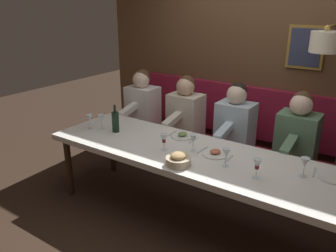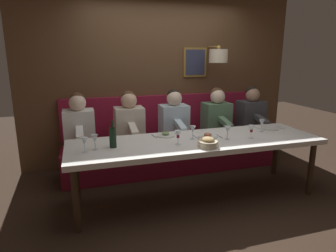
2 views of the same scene
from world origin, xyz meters
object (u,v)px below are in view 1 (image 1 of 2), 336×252
at_px(diner_near, 298,132).
at_px(diner_middle, 235,120).
at_px(wine_glass_3, 257,165).
at_px(wine_glass_1, 90,119).
at_px(wine_glass_4, 305,163).
at_px(wine_glass_2, 164,139).
at_px(wine_bottle, 115,122).
at_px(wine_glass_0, 193,139).
at_px(diner_far, 186,110).
at_px(bread_bowl, 178,160).
at_px(diner_farthest, 142,101).
at_px(wine_glass_6, 226,154).
at_px(dining_table, 195,158).
at_px(wine_glass_5, 101,119).

xyz_separation_m(diner_near, diner_middle, (0.00, 0.68, 0.00)).
height_order(diner_near, wine_glass_3, diner_near).
relative_size(wine_glass_1, wine_glass_4, 1.00).
bearing_deg(wine_glass_3, wine_glass_1, 88.71).
distance_m(wine_glass_2, wine_bottle, 0.72).
distance_m(diner_middle, wine_glass_0, 0.85).
height_order(diner_far, wine_glass_2, diner_far).
height_order(wine_glass_0, bread_bowl, wine_glass_0).
bearing_deg(wine_glass_2, wine_glass_1, 89.03).
xyz_separation_m(wine_glass_4, wine_bottle, (-0.10, 1.93, -0.00)).
height_order(wine_glass_0, wine_glass_1, same).
distance_m(wine_glass_1, wine_glass_3, 1.93).
bearing_deg(diner_far, diner_near, -90.00).
distance_m(diner_far, diner_farthest, 0.67).
xyz_separation_m(wine_glass_1, wine_glass_6, (0.01, -1.63, 0.00)).
height_order(dining_table, wine_glass_5, wine_glass_5).
xyz_separation_m(diner_farthest, wine_bottle, (-0.89, -0.34, 0.04)).
height_order(diner_middle, diner_far, same).
relative_size(diner_near, diner_middle, 1.00).
relative_size(wine_glass_5, bread_bowl, 0.75).
relative_size(diner_middle, wine_glass_0, 4.82).
relative_size(wine_glass_0, wine_glass_2, 1.00).
xyz_separation_m(diner_far, wine_glass_5, (-0.91, 0.52, 0.04)).
distance_m(diner_near, diner_far, 1.34).
bearing_deg(wine_glass_2, bread_bowl, -123.22).
bearing_deg(diner_farthest, wine_glass_1, -177.38).
xyz_separation_m(wine_glass_5, wine_bottle, (0.02, -0.19, -0.00)).
distance_m(dining_table, diner_farthest, 1.60).
relative_size(wine_glass_6, bread_bowl, 0.75).
bearing_deg(bread_bowl, wine_glass_3, -76.10).
bearing_deg(diner_middle, wine_glass_3, -147.98).
relative_size(diner_farthest, wine_glass_4, 4.82).
xyz_separation_m(diner_farthest, wine_glass_6, (-0.97, -1.68, 0.04)).
bearing_deg(wine_glass_4, wine_bottle, 92.99).
relative_size(wine_glass_1, bread_bowl, 0.75).
distance_m(wine_glass_1, wine_glass_2, 1.01).
relative_size(wine_glass_3, wine_glass_6, 1.00).
bearing_deg(dining_table, wine_glass_4, -84.41).
bearing_deg(dining_table, bread_bowl, -178.72).
bearing_deg(dining_table, diner_near, -38.00).
height_order(wine_glass_0, wine_glass_3, same).
relative_size(diner_near, wine_glass_2, 4.82).
relative_size(wine_glass_0, wine_glass_5, 1.00).
distance_m(diner_near, wine_glass_5, 2.07).
height_order(diner_far, wine_glass_5, diner_far).
relative_size(diner_far, wine_glass_3, 4.82).
height_order(wine_glass_1, wine_glass_6, same).
xyz_separation_m(dining_table, wine_glass_2, (-0.12, 0.27, 0.17)).
bearing_deg(wine_glass_5, diner_farthest, 9.47).
bearing_deg(bread_bowl, wine_bottle, 73.60).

